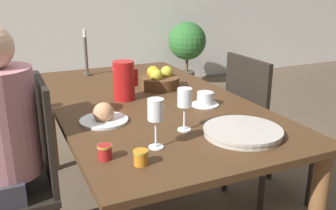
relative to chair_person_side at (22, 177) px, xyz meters
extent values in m
cube|color=#472D19|center=(0.67, 0.16, 0.22)|extent=(0.97, 1.77, 0.03)
cylinder|color=brown|center=(0.24, 0.98, -0.14)|extent=(0.07, 0.07, 0.69)
cylinder|color=brown|center=(1.10, 0.98, -0.14)|extent=(0.07, 0.07, 0.69)
cylinder|color=black|center=(0.11, 0.18, -0.28)|extent=(0.04, 0.04, 0.42)
cube|color=black|center=(-0.08, 0.00, -0.06)|extent=(0.42, 0.42, 0.03)
cube|color=black|center=(0.12, 0.00, 0.20)|extent=(0.03, 0.39, 0.48)
cylinder|color=black|center=(1.60, 0.21, -0.28)|extent=(0.04, 0.04, 0.42)
cylinder|color=black|center=(1.60, -0.16, -0.28)|extent=(0.04, 0.04, 0.42)
cylinder|color=black|center=(1.23, 0.21, -0.28)|extent=(0.04, 0.04, 0.42)
cylinder|color=black|center=(1.23, -0.16, -0.28)|extent=(0.04, 0.04, 0.42)
cube|color=black|center=(1.42, 0.03, -0.06)|extent=(0.42, 0.42, 0.03)
cube|color=black|center=(1.22, 0.03, 0.20)|extent=(0.03, 0.39, 0.48)
cylinder|color=#B77A84|center=(-0.06, -0.02, 0.28)|extent=(0.30, 0.30, 0.46)
cylinder|color=red|center=(0.56, 0.22, 0.33)|extent=(0.11, 0.11, 0.21)
cube|color=red|center=(0.63, 0.22, 0.35)|extent=(0.02, 0.02, 0.09)
cone|color=red|center=(0.52, 0.22, 0.42)|extent=(0.04, 0.04, 0.04)
cylinder|color=white|center=(0.48, -0.43, 0.23)|extent=(0.06, 0.06, 0.00)
cylinder|color=white|center=(0.48, -0.43, 0.29)|extent=(0.01, 0.01, 0.11)
cylinder|color=white|center=(0.48, -0.43, 0.38)|extent=(0.06, 0.06, 0.08)
cylinder|color=white|center=(0.65, -0.31, 0.23)|extent=(0.06, 0.06, 0.00)
cylinder|color=white|center=(0.65, -0.31, 0.29)|extent=(0.01, 0.01, 0.10)
cylinder|color=white|center=(0.65, -0.31, 0.38)|extent=(0.06, 0.06, 0.08)
cylinder|color=gold|center=(0.65, -0.31, 0.36)|extent=(0.05, 0.05, 0.04)
cylinder|color=silver|center=(0.90, -0.05, 0.23)|extent=(0.14, 0.14, 0.01)
cylinder|color=silver|center=(0.90, -0.05, 0.27)|extent=(0.08, 0.08, 0.06)
cube|color=silver|center=(0.95, -0.05, 0.27)|extent=(0.01, 0.01, 0.03)
cylinder|color=#B7B2A8|center=(0.85, -0.46, 0.24)|extent=(0.32, 0.32, 0.02)
cylinder|color=#B7B2A8|center=(0.85, -0.46, 0.26)|extent=(0.33, 0.33, 0.01)
cylinder|color=silver|center=(0.37, -0.07, 0.24)|extent=(0.22, 0.22, 0.01)
sphere|color=tan|center=(0.37, -0.07, 0.27)|extent=(0.09, 0.09, 0.09)
cylinder|color=#C67A1E|center=(0.37, -0.53, 0.26)|extent=(0.05, 0.05, 0.05)
cylinder|color=gold|center=(0.37, -0.53, 0.28)|extent=(0.05, 0.05, 0.01)
cylinder|color=#A81E1E|center=(0.27, -0.44, 0.26)|extent=(0.05, 0.05, 0.05)
cylinder|color=gold|center=(0.27, -0.44, 0.28)|extent=(0.05, 0.05, 0.01)
cylinder|color=brown|center=(0.82, 0.35, 0.26)|extent=(0.23, 0.23, 0.07)
sphere|color=gold|center=(0.87, 0.36, 0.32)|extent=(0.07, 0.07, 0.07)
sphere|color=gold|center=(0.80, 0.39, 0.32)|extent=(0.07, 0.07, 0.07)
sphere|color=gold|center=(0.79, 0.31, 0.32)|extent=(0.07, 0.07, 0.07)
cylinder|color=#4C4238|center=(0.50, 0.84, 0.24)|extent=(0.06, 0.06, 0.01)
cylinder|color=#4C4238|center=(0.50, 0.84, 0.37)|extent=(0.02, 0.02, 0.24)
cylinder|color=beige|center=(0.50, 0.84, 0.51)|extent=(0.02, 0.02, 0.05)
cylinder|color=#4C4742|center=(2.21, 2.68, -0.39)|extent=(0.21, 0.21, 0.20)
cylinder|color=brown|center=(2.21, 2.68, -0.20)|extent=(0.04, 0.04, 0.20)
sphere|color=#2D6B2D|center=(2.21, 2.68, 0.11)|extent=(0.49, 0.49, 0.49)
camera|label=1|loc=(-0.02, -1.63, 0.83)|focal=40.00mm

